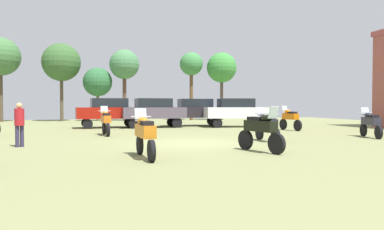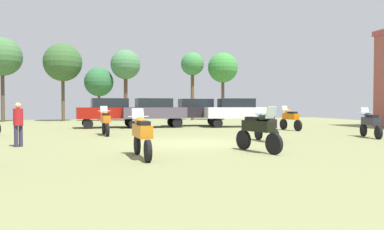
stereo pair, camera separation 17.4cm
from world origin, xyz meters
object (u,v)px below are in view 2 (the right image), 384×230
Objects in this scene: motorcycle_5 at (290,118)px; car_4 at (236,110)px; car_3 at (154,111)px; motorcycle_3 at (370,123)px; motorcycle_1 at (142,134)px; motorcycle_8 at (266,125)px; person_1 at (18,121)px; tree_2 at (2,57)px; tree_8 at (126,65)px; car_2 at (110,111)px; motorcycle_6 at (258,130)px; car_5 at (196,110)px; tree_3 at (223,68)px; tree_5 at (99,82)px; tree_1 at (63,63)px; tree_7 at (192,65)px; motorcycle_4 at (105,121)px.

motorcycle_5 is 4.38m from car_4.
motorcycle_5 is 9.08m from car_3.
motorcycle_1 is at bearing -143.98° from motorcycle_3.
person_1 is (-9.77, 0.34, 0.25)m from motorcycle_8.
tree_2 is at bearing 106.61° from motorcycle_1.
tree_2 reaches higher than car_3.
person_1 is 0.24× the size of tree_8.
car_3 is at bearing -105.00° from car_2.
motorcycle_6 is 0.27× the size of tree_2.
car_5 is 11.69m from tree_3.
motorcycle_1 is 1.38× the size of person_1.
car_5 is (-2.43, 2.01, 0.00)m from car_4.
tree_1 is at bearing 177.52° from tree_5.
motorcycle_1 is 0.51× the size of car_4.
tree_2 is (-5.98, 21.77, 5.00)m from person_1.
tree_1 is 1.07× the size of tree_3.
motorcycle_3 is at bearing -171.39° from motorcycle_6.
person_1 is 0.24× the size of tree_3.
car_2 and car_3 have the same top height.
motorcycle_3 is 0.31× the size of tree_7.
car_5 is 19.41m from tree_2.
car_4 is at bearing -34.63° from tree_2.
car_5 is at bearing -55.79° from tree_5.
car_2 is 2.73× the size of person_1.
motorcycle_6 is at bearing 174.35° from car_5.
tree_2 is (-14.01, 25.23, 5.21)m from motorcycle_6.
motorcycle_5 is at bearing 37.98° from motorcycle_1.
tree_1 reaches higher than car_3.
car_5 is at bearing -163.75° from person_1.
motorcycle_6 is 14.86m from car_5.
car_2 reaches higher than motorcycle_3.
car_3 reaches higher than motorcycle_1.
motorcycle_5 reaches higher than motorcycle_8.
person_1 is (-3.15, -4.42, 0.22)m from motorcycle_4.
car_5 is 0.62× the size of tree_7.
motorcycle_4 is 1.30× the size of person_1.
tree_8 is (-10.25, 21.05, 4.72)m from motorcycle_3.
tree_2 is (-5.24, -0.07, 0.36)m from tree_1.
motorcycle_8 is at bearing -136.53° from motorcycle_6.
motorcycle_3 is at bearing 14.46° from motorcycle_1.
motorcycle_4 is 0.31× the size of tree_7.
motorcycle_3 is 21.22m from tree_3.
tree_5 is (-12.40, 0.88, -1.59)m from tree_3.
motorcycle_6 is 27.21m from tree_1.
tree_8 reaches higher than motorcycle_3.
tree_3 is at bearing -2.04° from tree_8.
tree_5 is (-5.43, 25.15, 3.03)m from motorcycle_6.
motorcycle_6 reaches higher than motorcycle_1.
car_2 is 14.21m from tree_7.
person_1 is 22.23m from tree_8.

